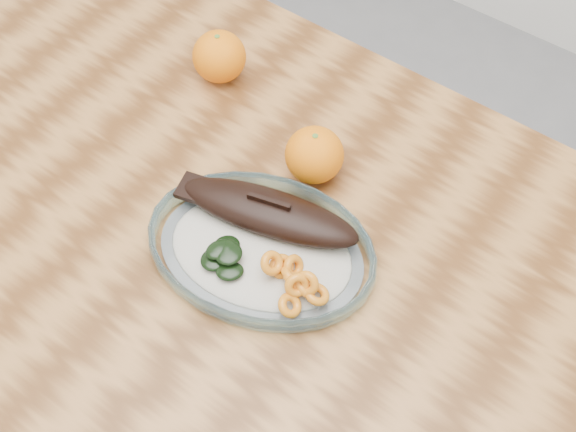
{
  "coord_description": "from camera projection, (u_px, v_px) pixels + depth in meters",
  "views": [
    {
      "loc": [
        0.43,
        -0.4,
        1.57
      ],
      "look_at": [
        0.1,
        0.04,
        0.77
      ],
      "focal_mm": 45.0,
      "sensor_mm": 36.0,
      "label": 1
    }
  ],
  "objects": [
    {
      "name": "ground",
      "position": [
        240.0,
        401.0,
        1.62
      ],
      "size": [
        3.0,
        3.0,
        0.0
      ],
      "primitive_type": "plane",
      "color": "slate",
      "rests_on": "ground"
    },
    {
      "name": "plated_meal",
      "position": [
        261.0,
        246.0,
        0.95
      ],
      "size": [
        0.68,
        0.68,
        0.08
      ],
      "rotation": [
        0.0,
        0.0,
        0.28
      ],
      "color": "white",
      "rests_on": "dining_table"
    },
    {
      "name": "orange_left",
      "position": [
        219.0,
        57.0,
        1.11
      ],
      "size": [
        0.08,
        0.08,
        0.08
      ],
      "primitive_type": "sphere",
      "color": "#FF5705",
      "rests_on": "dining_table"
    },
    {
      "name": "orange_right",
      "position": [
        314.0,
        155.0,
        1.0
      ],
      "size": [
        0.08,
        0.08,
        0.08
      ],
      "primitive_type": "sphere",
      "color": "#FF5705",
      "rests_on": "dining_table"
    },
    {
      "name": "dining_table",
      "position": [
        216.0,
        247.0,
        1.08
      ],
      "size": [
        1.2,
        0.8,
        0.75
      ],
      "color": "#5A3315",
      "rests_on": "ground"
    }
  ]
}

